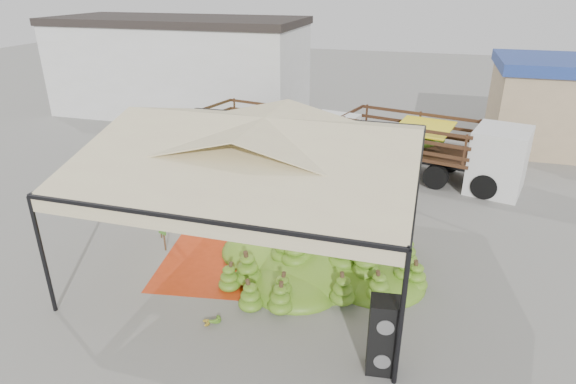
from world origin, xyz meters
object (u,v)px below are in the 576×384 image
(vendor, at_px, (293,155))
(truck_right, at_px, (439,143))
(truck_left, at_px, (285,131))
(speaker_stack, at_px, (383,336))
(banana_heap, at_px, (322,248))

(vendor, relative_size, truck_right, 0.27)
(vendor, distance_m, truck_left, 2.01)
(speaker_stack, bearing_deg, truck_left, 108.86)
(vendor, distance_m, truck_right, 5.68)
(vendor, bearing_deg, truck_left, -47.39)
(truck_right, bearing_deg, vendor, -148.64)
(vendor, bearing_deg, truck_right, -147.22)
(banana_heap, xyz_separation_m, vendor, (-2.55, 6.12, 0.32))
(banana_heap, distance_m, speaker_stack, 3.82)
(truck_left, bearing_deg, truck_right, 11.39)
(speaker_stack, distance_m, truck_left, 12.40)
(banana_heap, distance_m, truck_right, 8.31)
(truck_left, height_order, truck_right, truck_right)
(speaker_stack, relative_size, truck_right, 0.23)
(speaker_stack, height_order, truck_right, truck_right)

